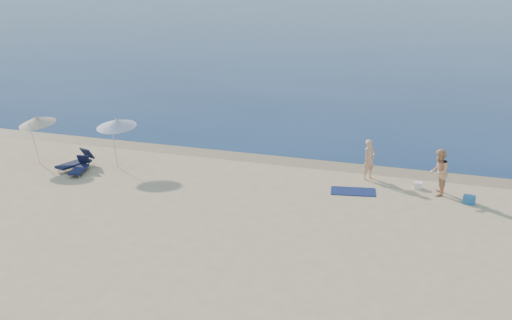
{
  "coord_description": "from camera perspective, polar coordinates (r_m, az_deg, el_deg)",
  "views": [
    {
      "loc": [
        7.12,
        -9.12,
        9.33
      ],
      "look_at": [
        -1.48,
        16.0,
        1.0
      ],
      "focal_mm": 45.0,
      "sensor_mm": 36.0,
      "label": 1
    }
  ],
  "objects": [
    {
      "name": "person_left",
      "position": [
        28.62,
        10.03,
        0.02
      ],
      "size": [
        0.72,
        0.79,
        1.81
      ],
      "primitive_type": "imported",
      "rotation": [
        0.0,
        0.0,
        0.99
      ],
      "color": "#E1A57E",
      "rests_on": "ground"
    },
    {
      "name": "person_right",
      "position": [
        27.35,
        15.96,
        -1.06
      ],
      "size": [
        0.75,
        0.96,
        1.95
      ],
      "primitive_type": "imported",
      "rotation": [
        0.0,
        0.0,
        -1.56
      ],
      "color": "tan",
      "rests_on": "ground"
    },
    {
      "name": "beach_towel",
      "position": [
        27.25,
        8.62,
        -2.78
      ],
      "size": [
        2.01,
        1.35,
        0.03
      ],
      "primitive_type": "cube",
      "rotation": [
        0.0,
        0.0,
        0.19
      ],
      "color": "#0E1747",
      "rests_on": "ground"
    },
    {
      "name": "umbrella_near",
      "position": [
        30.28,
        -12.32,
        3.2
      ],
      "size": [
        2.01,
        2.04,
        2.43
      ],
      "rotation": [
        0.0,
        0.0,
        -0.08
      ],
      "color": "silver",
      "rests_on": "ground"
    },
    {
      "name": "lounger_right",
      "position": [
        30.3,
        -15.41,
        -0.65
      ],
      "size": [
        0.92,
        1.7,
        0.71
      ],
      "rotation": [
        0.0,
        0.0,
        0.25
      ],
      "color": "#151939",
      "rests_on": "ground"
    },
    {
      "name": "white_bag",
      "position": [
        28.14,
        14.22,
        -2.2
      ],
      "size": [
        0.34,
        0.3,
        0.28
      ],
      "primitive_type": "cube",
      "rotation": [
        0.0,
        0.0,
        0.06
      ],
      "color": "white",
      "rests_on": "ground"
    },
    {
      "name": "lounger_left",
      "position": [
        31.04,
        -15.71,
        -0.17
      ],
      "size": [
        1.13,
        1.97,
        0.83
      ],
      "rotation": [
        0.0,
        0.0,
        -0.3
      ],
      "color": "#121833",
      "rests_on": "ground"
    },
    {
      "name": "blue_cooler",
      "position": [
        27.01,
        18.43,
        -3.36
      ],
      "size": [
        0.5,
        0.38,
        0.33
      ],
      "primitive_type": "cube",
      "rotation": [
        0.0,
        0.0,
        -0.11
      ],
      "color": "#1E64A7",
      "rests_on": "ground"
    },
    {
      "name": "umbrella_far",
      "position": [
        32.09,
        -18.91,
        3.34
      ],
      "size": [
        2.34,
        2.36,
        2.39
      ],
      "rotation": [
        0.0,
        0.0,
        -0.43
      ],
      "color": "silver",
      "rests_on": "ground"
    },
    {
      "name": "wet_sand_strip",
      "position": [
        30.84,
        4.66,
        -0.25
      ],
      "size": [
        240.0,
        1.6,
        0.0
      ],
      "primitive_type": "cube",
      "color": "#847254",
      "rests_on": "ground"
    },
    {
      "name": "sea",
      "position": [
        109.75,
        15.45,
        11.94
      ],
      "size": [
        240.0,
        160.0,
        0.01
      ],
      "primitive_type": "cube",
      "color": "#0D224F",
      "rests_on": "ground"
    }
  ]
}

